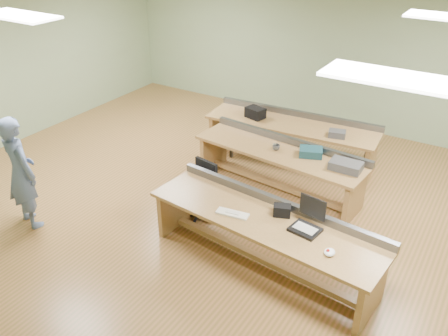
% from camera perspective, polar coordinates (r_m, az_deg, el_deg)
% --- Properties ---
extents(floor, '(10.00, 10.00, 0.00)m').
position_cam_1_polar(floor, '(7.81, 1.00, -4.14)').
color(floor, '#9A633A').
rests_on(floor, ground).
extents(ceiling, '(10.00, 10.00, 0.00)m').
position_cam_1_polar(ceiling, '(6.67, 1.23, 18.01)').
color(ceiling, silver).
rests_on(ceiling, wall_back).
extents(wall_back, '(10.00, 0.04, 3.00)m').
position_cam_1_polar(wall_back, '(10.56, 12.71, 13.07)').
color(wall_back, gray).
rests_on(wall_back, floor).
extents(wall_left, '(0.04, 8.00, 3.00)m').
position_cam_1_polar(wall_left, '(10.45, -23.58, 11.22)').
color(wall_left, gray).
rests_on(wall_left, floor).
extents(fluor_panels, '(6.20, 3.50, 0.03)m').
position_cam_1_polar(fluor_panels, '(6.67, 1.23, 17.75)').
color(fluor_panels, white).
rests_on(fluor_panels, ceiling).
extents(workbench_front, '(3.29, 1.16, 0.86)m').
position_cam_1_polar(workbench_front, '(6.27, 4.88, -7.36)').
color(workbench_front, '#A67C46').
rests_on(workbench_front, floor).
extents(workbench_mid, '(3.00, 1.04, 0.86)m').
position_cam_1_polar(workbench_mid, '(7.95, 6.70, 0.95)').
color(workbench_mid, '#A67C46').
rests_on(workbench_mid, floor).
extents(workbench_back, '(3.26, 1.10, 0.86)m').
position_cam_1_polar(workbench_back, '(8.99, 8.12, 4.32)').
color(workbench_back, '#A67C46').
rests_on(workbench_back, floor).
extents(person, '(0.71, 0.55, 1.75)m').
position_cam_1_polar(person, '(7.49, -23.25, -0.50)').
color(person, slate).
rests_on(person, floor).
extents(laptop_base, '(0.39, 0.34, 0.04)m').
position_cam_1_polar(laptop_base, '(5.98, 9.73, -7.33)').
color(laptop_base, black).
rests_on(laptop_base, workbench_front).
extents(laptop_screen, '(0.36, 0.07, 0.28)m').
position_cam_1_polar(laptop_screen, '(5.93, 10.64, -4.65)').
color(laptop_screen, black).
rests_on(laptop_screen, laptop_base).
extents(keyboard, '(0.45, 0.21, 0.02)m').
position_cam_1_polar(keyboard, '(6.19, 1.02, -5.50)').
color(keyboard, silver).
rests_on(keyboard, workbench_front).
extents(trackball_mouse, '(0.17, 0.18, 0.06)m').
position_cam_1_polar(trackball_mouse, '(5.66, 12.58, -9.86)').
color(trackball_mouse, white).
rests_on(trackball_mouse, workbench_front).
extents(camera_bag, '(0.26, 0.22, 0.15)m').
position_cam_1_polar(camera_bag, '(6.18, 7.00, -5.09)').
color(camera_bag, black).
rests_on(camera_bag, workbench_front).
extents(task_chair, '(0.58, 0.58, 0.93)m').
position_cam_1_polar(task_chair, '(7.29, -2.96, -3.65)').
color(task_chair, black).
rests_on(task_chair, floor).
extents(parts_bin_teal, '(0.44, 0.39, 0.13)m').
position_cam_1_polar(parts_bin_teal, '(7.72, 10.40, 1.90)').
color(parts_bin_teal, '#153B46').
rests_on(parts_bin_teal, workbench_mid).
extents(parts_bin_grey, '(0.48, 0.31, 0.13)m').
position_cam_1_polar(parts_bin_grey, '(7.42, 14.46, 0.26)').
color(parts_bin_grey, '#3B3B3D').
rests_on(parts_bin_grey, workbench_mid).
extents(mug, '(0.13, 0.13, 0.10)m').
position_cam_1_polar(mug, '(7.83, 6.29, 2.49)').
color(mug, '#3B3B3D').
rests_on(mug, workbench_mid).
extents(drinks_can, '(0.08, 0.08, 0.11)m').
position_cam_1_polar(drinks_can, '(7.84, 6.10, 2.57)').
color(drinks_can, silver).
rests_on(drinks_can, workbench_mid).
extents(storage_box_back, '(0.40, 0.33, 0.20)m').
position_cam_1_polar(storage_box_back, '(9.03, 3.79, 6.65)').
color(storage_box_back, black).
rests_on(storage_box_back, workbench_back).
extents(tray_back, '(0.33, 0.28, 0.11)m').
position_cam_1_polar(tray_back, '(8.47, 13.45, 4.03)').
color(tray_back, '#3B3B3D').
rests_on(tray_back, workbench_back).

